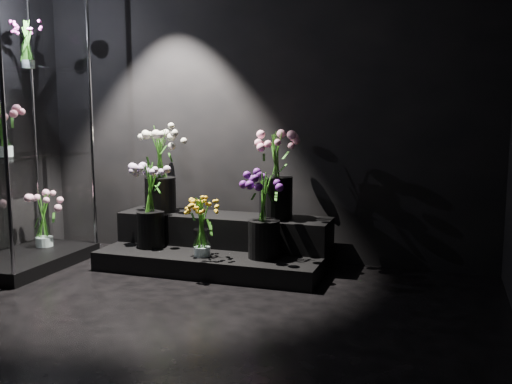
% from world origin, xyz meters
% --- Properties ---
extents(floor, '(4.00, 4.00, 0.00)m').
position_xyz_m(floor, '(0.00, 0.00, 0.00)').
color(floor, black).
rests_on(floor, ground).
extents(wall_back, '(4.00, 0.00, 4.00)m').
position_xyz_m(wall_back, '(0.00, 2.00, 1.40)').
color(wall_back, black).
rests_on(wall_back, floor).
extents(display_riser, '(1.81, 0.80, 0.40)m').
position_xyz_m(display_riser, '(-0.20, 1.64, 0.17)').
color(display_riser, black).
rests_on(display_riser, floor).
extents(display_case, '(0.64, 1.07, 2.35)m').
position_xyz_m(display_case, '(-1.66, 1.09, 1.17)').
color(display_case, black).
rests_on(display_case, floor).
extents(bouquet_orange_bells, '(0.27, 0.27, 0.46)m').
position_xyz_m(bouquet_orange_bells, '(-0.21, 1.31, 0.39)').
color(bouquet_orange_bells, white).
rests_on(bouquet_orange_bells, display_riser).
extents(bouquet_lilac, '(0.40, 0.40, 0.70)m').
position_xyz_m(bouquet_lilac, '(-0.73, 1.47, 0.55)').
color(bouquet_lilac, black).
rests_on(bouquet_lilac, display_riser).
extents(bouquet_purple, '(0.36, 0.36, 0.68)m').
position_xyz_m(bouquet_purple, '(0.26, 1.43, 0.53)').
color(bouquet_purple, black).
rests_on(bouquet_purple, display_riser).
extents(bouquet_cream_roses, '(0.43, 0.43, 0.73)m').
position_xyz_m(bouquet_cream_roses, '(-0.77, 1.71, 0.82)').
color(bouquet_cream_roses, black).
rests_on(bouquet_cream_roses, display_riser).
extents(bouquet_pink_roses, '(0.40, 0.40, 0.69)m').
position_xyz_m(bouquet_pink_roses, '(0.26, 1.75, 0.79)').
color(bouquet_pink_roses, black).
rests_on(bouquet_pink_roses, display_riser).
extents(bouquet_case_pink, '(0.36, 0.36, 0.43)m').
position_xyz_m(bouquet_case_pink, '(-1.72, 0.95, 1.14)').
color(bouquet_case_pink, white).
rests_on(bouquet_case_pink, display_case).
extents(bouquet_case_magenta, '(0.25, 0.25, 0.38)m').
position_xyz_m(bouquet_case_magenta, '(-1.67, 1.22, 1.81)').
color(bouquet_case_magenta, white).
rests_on(bouquet_case_magenta, display_case).
extents(bouquet_case_base_pink, '(0.39, 0.39, 0.45)m').
position_xyz_m(bouquet_case_base_pink, '(-1.71, 1.35, 0.35)').
color(bouquet_case_base_pink, white).
rests_on(bouquet_case_base_pink, display_case).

